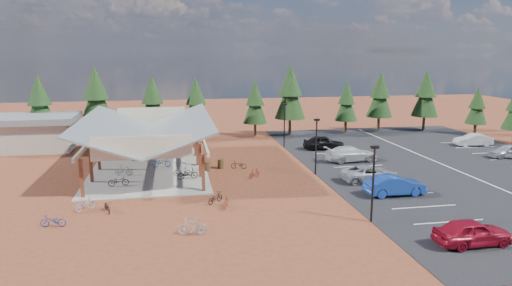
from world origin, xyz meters
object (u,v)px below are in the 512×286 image
Objects in this scene: bike_15 at (254,173)px; car_0 at (472,232)px; bike_13 at (193,226)px; bike_1 at (124,170)px; bike_2 at (139,157)px; bike_11 at (226,203)px; car_3 at (351,154)px; outbuilding at (27,132)px; car_8 at (509,151)px; car_9 at (473,140)px; lamp_post_1 at (316,142)px; bike_9 at (85,204)px; car_1 at (395,185)px; bike_4 at (188,174)px; bike_16 at (239,165)px; bike_10 at (53,221)px; bike_0 at (118,181)px; trash_bin_0 at (207,167)px; lamp_post_0 at (373,179)px; trash_bin_1 at (221,164)px; car_4 at (324,143)px; bike_pavilion at (148,129)px; bike_6 at (162,162)px; bike_8 at (107,207)px; car_2 at (369,173)px; bike_12 at (215,198)px; bike_5 at (182,171)px; bike_7 at (163,145)px.

car_0 reaches higher than bike_15.
bike_15 is at bearing 160.14° from bike_13.
bike_2 is (0.98, 5.30, -0.05)m from bike_1.
bike_11 is 5.09m from bike_13.
outbuilding is at bearing 66.90° from car_3.
car_8 reaches higher than car_9.
lamp_post_1 is 20.11m from bike_9.
car_1 reaches higher than car_3.
bike_16 is at bearing -68.38° from bike_4.
bike_11 is (11.30, 1.50, 0.02)m from bike_10.
bike_9 is (-1.69, -5.42, -0.06)m from bike_0.
bike_13 is (5.46, -14.44, -0.03)m from bike_1.
bike_13 is (-1.98, -14.94, 0.10)m from trash_bin_0.
lamp_post_0 is 17.93m from trash_bin_1.
bike_15 is (13.22, 6.08, -0.03)m from bike_9.
outbuilding is 2.38× the size of car_4.
bike_pavilion is 4.33× the size of car_0.
bike_6 is 0.41× the size of car_9.
trash_bin_1 is at bearing 87.80° from car_3.
lamp_post_0 reaches higher than bike_13.
bike_13 is at bearing 1.62° from bike_16.
trash_bin_1 is at bearing -69.27° from bike_0.
bike_10 is 11.40m from bike_11.
bike_8 is 27.30m from car_4.
bike_10 is at bearing 137.39° from car_4.
car_1 is at bearing 66.19° from bike_16.
bike_4 reaches higher than bike_9.
car_1 is 16.96m from car_4.
car_8 is at bearing -96.91° from bike_6.
bike_pavilion is at bearing -145.32° from bike_2.
bike_0 is at bearing -146.66° from bike_13.
car_1 is at bearing -124.92° from bike_4.
car_0 is 13.42m from car_2.
lamp_post_0 is (15.00, -17.00, -0.85)m from bike_pavilion.
bike_0 is 1.07× the size of bike_8.
car_1 is at bearing -32.07° from bike_pavilion.
bike_6 is 1.19× the size of bike_15.
bike_16 is at bearing -11.58° from bike_pavilion.
bike_pavilion is 12.40× the size of bike_12.
car_8 is (33.50, 2.38, 0.19)m from bike_4.
bike_8 is at bearing 78.18° from bike_15.
bike_2 is at bearing 105.83° from car_4.
bike_pavilion is at bearing -81.70° from bike_16.
bike_pavilion is 15.83m from lamp_post_1.
car_3 reaches higher than bike_15.
bike_4 is 5.24m from bike_6.
trash_bin_0 is 2.80m from bike_5.
bike_7 is 19.92m from bike_8.
lamp_post_0 reaches higher than bike_pavilion.
car_8 is (18.12, 5.66, 0.04)m from car_2.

